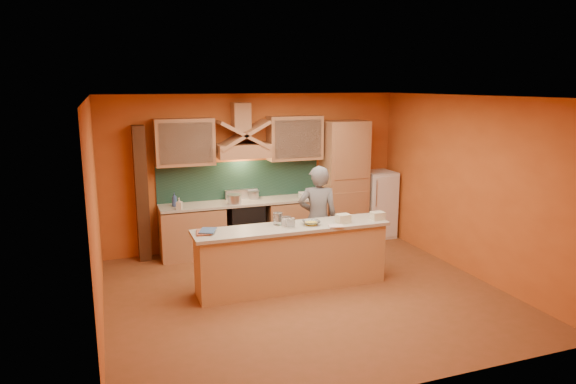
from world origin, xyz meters
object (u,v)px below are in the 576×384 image
object	(u,v)px
person	(318,219)
mixing_bowl	(311,223)
stove	(245,227)
fridge	(378,204)
kitchen_scale	(286,221)

from	to	relation	value
person	mixing_bowl	xyz separation A→B (m)	(-0.35, -0.56, 0.12)
stove	fridge	xyz separation A→B (m)	(2.70, 0.00, 0.20)
fridge	stove	bearing A→B (deg)	180.00
kitchen_scale	mixing_bowl	bearing A→B (deg)	-26.67
fridge	mixing_bowl	bearing A→B (deg)	-138.85
stove	person	size ratio (longest dim) A/B	0.52
fridge	mixing_bowl	world-z (taller)	fridge
stove	mixing_bowl	distance (m)	2.06
fridge	kitchen_scale	size ratio (longest dim) A/B	9.72
stove	kitchen_scale	world-z (taller)	kitchen_scale
person	mixing_bowl	distance (m)	0.67
kitchen_scale	mixing_bowl	size ratio (longest dim) A/B	0.52
kitchen_scale	stove	bearing A→B (deg)	85.58
stove	mixing_bowl	xyz separation A→B (m)	(0.48, -1.94, 0.53)
stove	kitchen_scale	xyz separation A→B (m)	(0.14, -1.82, 0.55)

